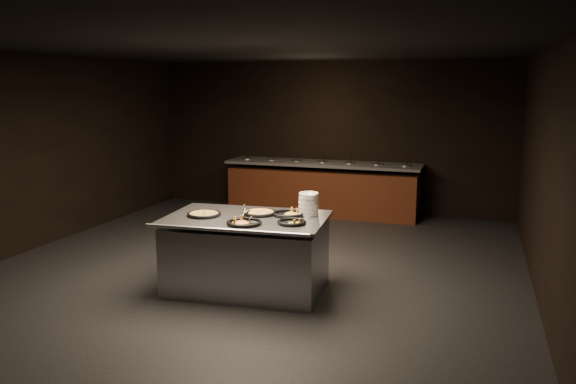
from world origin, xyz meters
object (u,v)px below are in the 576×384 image
serving_counter (247,255)px  pan_veggie_whole (204,214)px  plate_stack (309,204)px  pan_cheese_whole (260,213)px

serving_counter → pan_veggie_whole: bearing=-171.7°
plate_stack → serving_counter: bearing=-154.4°
plate_stack → pan_cheese_whole: (-0.57, -0.15, -0.11)m
plate_stack → pan_veggie_whole: size_ratio=0.66×
serving_counter → pan_veggie_whole: size_ratio=4.88×
plate_stack → pan_veggie_whole: plate_stack is taller
serving_counter → pan_veggie_whole: 0.71m
serving_counter → plate_stack: bearing=20.8°
plate_stack → pan_veggie_whole: 1.25m
pan_veggie_whole → pan_cheese_whole: 0.66m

